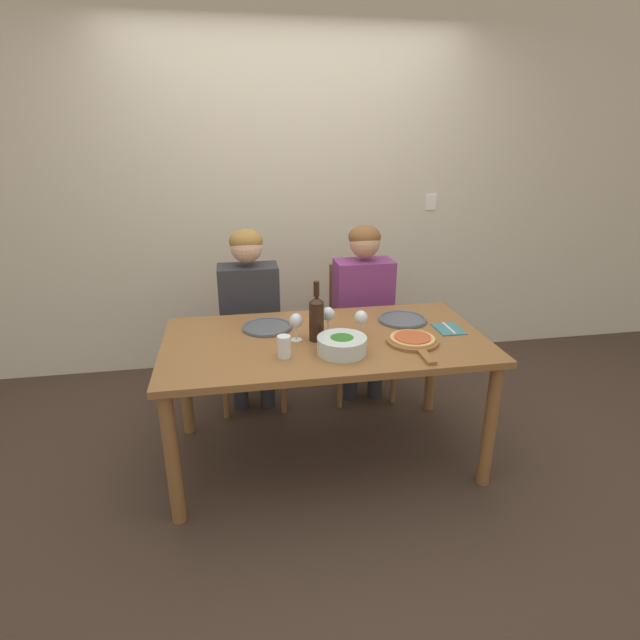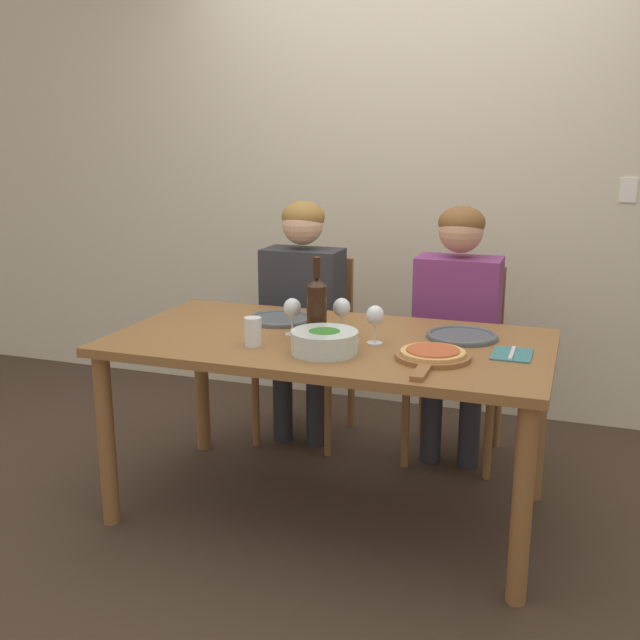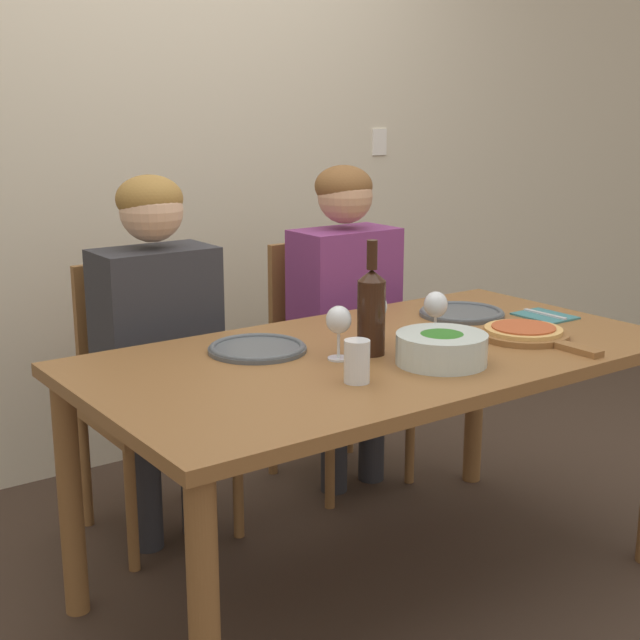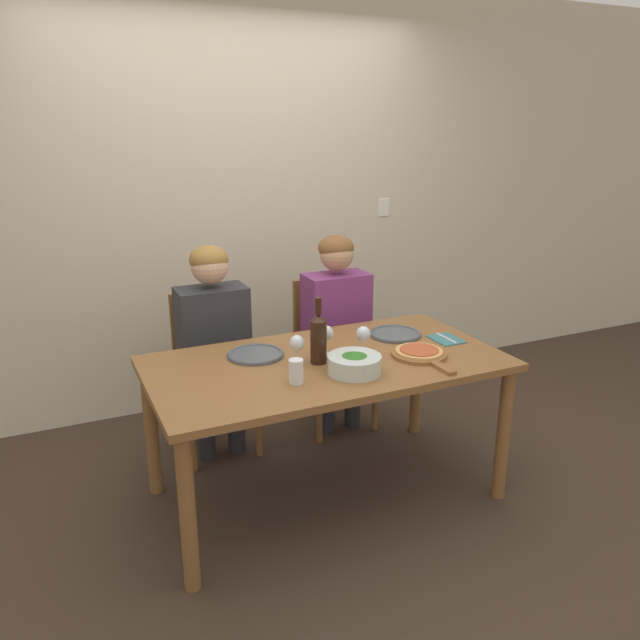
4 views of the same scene
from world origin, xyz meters
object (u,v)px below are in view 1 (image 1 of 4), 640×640
person_man (364,298)px  dinner_plate_left (267,327)px  person_woman (249,305)px  chair_right (359,325)px  fork_on_napkin (449,329)px  wine_bottle (316,317)px  broccoli_bowl (342,345)px  water_tumbler (284,347)px  wine_glass_right (361,319)px  pizza_on_board (413,341)px  wine_glass_left (296,322)px  dinner_plate_right (402,319)px  wine_glass_centre (328,315)px  chair_left (250,332)px

person_man → dinner_plate_left: person_man is taller
dinner_plate_left → person_woman: bearing=99.5°
chair_right → person_man: (0.00, -0.11, 0.24)m
fork_on_napkin → wine_bottle: bearing=-178.8°
broccoli_bowl → water_tumbler: (-0.29, 0.00, 0.01)m
wine_bottle → wine_glass_right: (0.24, -0.01, -0.02)m
broccoli_bowl → wine_glass_right: 0.24m
broccoli_bowl → pizza_on_board: (0.39, 0.05, -0.03)m
pizza_on_board → wine_bottle: bearing=164.4°
chair_right → person_woman: bearing=-171.6°
dinner_plate_left → pizza_on_board: (0.73, -0.34, 0.01)m
wine_bottle → dinner_plate_left: size_ratio=1.15×
chair_right → broccoli_bowl: size_ratio=3.67×
person_man → wine_glass_left: size_ratio=8.01×
pizza_on_board → person_woman: bearing=134.7°
broccoli_bowl → dinner_plate_left: size_ratio=0.88×
pizza_on_board → dinner_plate_right: bearing=80.5°
person_man → wine_glass_right: 0.73m
wine_bottle → broccoli_bowl: wine_bottle is taller
person_man → pizza_on_board: person_man is taller
person_man → fork_on_napkin: (0.31, -0.67, 0.02)m
wine_glass_centre → person_man: bearing=59.2°
person_woman → wine_glass_right: bearing=-50.8°
wine_glass_centre → fork_on_napkin: 0.68m
person_woman → broccoli_bowl: bearing=-64.2°
chair_right → broccoli_bowl: bearing=-109.3°
person_man → water_tumbler: 1.07m
dinner_plate_left → person_man: bearing=34.8°
dinner_plate_right → wine_glass_right: (-0.30, -0.20, 0.10)m
chair_left → water_tumbler: 1.03m
broccoli_bowl → wine_glass_centre: (-0.02, 0.26, 0.06)m
wine_bottle → wine_glass_left: size_ratio=2.13×
wine_glass_left → wine_glass_centre: size_ratio=1.00×
chair_right → dinner_plate_left: 0.94m
water_tumbler → person_man: bearing=53.9°
person_woman → water_tumbler: bearing=-81.3°
person_man → chair_left: bearing=171.6°
person_man → dinner_plate_right: person_man is taller
dinner_plate_right → wine_glass_centre: 0.48m
wine_glass_left → wine_glass_right: same height
water_tumbler → wine_bottle: bearing=43.5°
person_woman → broccoli_bowl: size_ratio=4.88×
broccoli_bowl → dinner_plate_left: broccoli_bowl is taller
person_woman → wine_glass_right: 0.89m
wine_bottle → water_tumbler: (-0.19, -0.18, -0.07)m
wine_bottle → fork_on_napkin: (0.75, 0.02, -0.12)m
person_man → wine_glass_right: bearing=-106.3°
broccoli_bowl → wine_glass_centre: wine_glass_centre is taller
person_woman → dinner_plate_right: (0.86, -0.49, 0.02)m
chair_left → person_man: size_ratio=0.75×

